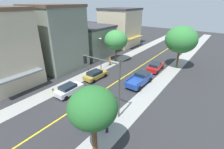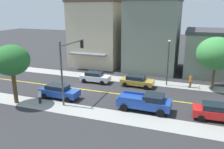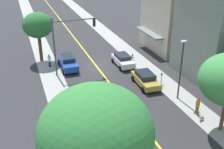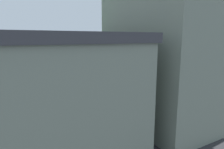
{
  "view_description": "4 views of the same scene",
  "coord_description": "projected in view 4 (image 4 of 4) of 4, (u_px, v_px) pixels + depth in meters",
  "views": [
    {
      "loc": [
        13.58,
        -11.95,
        12.26
      ],
      "look_at": [
        -0.42,
        7.34,
        1.47
      ],
      "focal_mm": 26.18,
      "sensor_mm": 36.0,
      "label": 1
    },
    {
      "loc": [
        25.33,
        13.63,
        10.29
      ],
      "look_at": [
        -0.38,
        4.42,
        2.29
      ],
      "focal_mm": 36.97,
      "sensor_mm": 36.0,
      "label": 2
    },
    {
      "loc": [
        9.17,
        31.39,
        14.14
      ],
      "look_at": [
        0.63,
        7.58,
        2.3
      ],
      "focal_mm": 44.37,
      "sensor_mm": 36.0,
      "label": 3
    },
    {
      "loc": [
        -25.02,
        19.11,
        6.71
      ],
      "look_at": [
        -0.01,
        5.15,
        1.36
      ],
      "focal_mm": 31.43,
      "sensor_mm": 36.0,
      "label": 4
    }
  ],
  "objects": [
    {
      "name": "fire_hydrant",
      "position": [
        165.0,
        83.0,
        27.55
      ],
      "size": [
        0.44,
        0.24,
        0.87
      ],
      "color": "yellow",
      "rests_on": "ground"
    },
    {
      "name": "street_tree_left_near",
      "position": [
        139.0,
        48.0,
        38.65
      ],
      "size": [
        3.87,
        3.87,
        6.52
      ],
      "color": "brown",
      "rests_on": "ground"
    },
    {
      "name": "white_sedan_left_curb",
      "position": [
        149.0,
        79.0,
        28.51
      ],
      "size": [
        2.01,
        4.13,
        1.5
      ],
      "rotation": [
        0.0,
        0.0,
        1.58
      ],
      "color": "silver",
      "rests_on": "ground"
    },
    {
      "name": "small_dog",
      "position": [
        57.0,
        101.0,
        20.27
      ],
      "size": [
        0.63,
        0.45,
        0.49
      ],
      "rotation": [
        0.0,
        0.0,
        0.49
      ],
      "color": "#C6B28C",
      "rests_on": "ground"
    },
    {
      "name": "blue_pickup_truck",
      "position": [
        76.0,
        76.0,
        30.14
      ],
      "size": [
        2.4,
        5.48,
        1.81
      ],
      "rotation": [
        0.0,
        0.0,
        1.56
      ],
      "color": "#1E429E",
      "rests_on": "ground"
    },
    {
      "name": "ground_plane",
      "position": [
        140.0,
        80.0,
        31.86
      ],
      "size": [
        140.0,
        140.0,
        0.0
      ],
      "primitive_type": "plane",
      "color": "#2D2D30"
    },
    {
      "name": "pedestrian_white_shirt",
      "position": [
        130.0,
        69.0,
        37.49
      ],
      "size": [
        0.37,
        0.37,
        1.67
      ],
      "rotation": [
        0.0,
        0.0,
        3.8
      ],
      "color": "black",
      "rests_on": "ground"
    },
    {
      "name": "red_sedan_right_curb",
      "position": [
        29.0,
        82.0,
        26.71
      ],
      "size": [
        2.19,
        4.7,
        1.56
      ],
      "rotation": [
        0.0,
        0.0,
        1.61
      ],
      "color": "red",
      "rests_on": "ground"
    },
    {
      "name": "pedestrian_orange_shirt",
      "position": [
        66.0,
        94.0,
        20.44
      ],
      "size": [
        0.37,
        0.37,
        1.75
      ],
      "rotation": [
        0.0,
        0.0,
        5.9
      ],
      "color": "brown",
      "rests_on": "ground"
    },
    {
      "name": "sidewalk_right",
      "position": [
        121.0,
        74.0,
        36.92
      ],
      "size": [
        2.6,
        126.0,
        0.01
      ],
      "primitive_type": "cube",
      "color": "#9E9E99",
      "rests_on": "ground"
    },
    {
      "name": "street_lamp",
      "position": [
        93.0,
        65.0,
        21.46
      ],
      "size": [
        0.7,
        0.36,
        6.18
      ],
      "color": "#38383D",
      "rests_on": "ground"
    },
    {
      "name": "street_tree_right_corner",
      "position": [
        37.0,
        60.0,
        18.04
      ],
      "size": [
        4.88,
        4.88,
        6.77
      ],
      "color": "brown",
      "rests_on": "ground"
    },
    {
      "name": "corner_shop_building",
      "position": [
        49.0,
        93.0,
        11.61
      ],
      "size": [
        8.86,
        9.2,
        6.97
      ],
      "rotation": [
        0.0,
        0.0,
        -1.57
      ],
      "color": "gray",
      "rests_on": "ground"
    },
    {
      "name": "parking_meter",
      "position": [
        120.0,
        87.0,
        23.65
      ],
      "size": [
        0.12,
        0.18,
        1.29
      ],
      "color": "#4C4C51",
      "rests_on": "ground"
    },
    {
      "name": "traffic_light_mast",
      "position": [
        123.0,
        50.0,
        33.79
      ],
      "size": [
        5.34,
        0.32,
        6.96
      ],
      "rotation": [
        0.0,
        0.0,
        3.14
      ],
      "color": "#474C47",
      "rests_on": "ground"
    },
    {
      "name": "gold_sedan_left_curb",
      "position": [
        114.0,
        85.0,
        25.38
      ],
      "size": [
        2.2,
        4.42,
        1.47
      ],
      "rotation": [
        0.0,
        0.0,
        1.53
      ],
      "color": "#B29338",
      "rests_on": "ground"
    },
    {
      "name": "road_centerline_stripe",
      "position": [
        140.0,
        80.0,
        31.86
      ],
      "size": [
        0.2,
        126.0,
        0.0
      ],
      "primitive_type": "cube",
      "color": "yellow",
      "rests_on": "ground"
    },
    {
      "name": "tan_rowhouse",
      "position": [
        172.0,
        48.0,
        15.91
      ],
      "size": [
        9.43,
        8.52,
        11.73
      ],
      "rotation": [
        0.0,
        0.0,
        -1.57
      ],
      "color": "gray",
      "rests_on": "ground"
    },
    {
      "name": "blue_sedan_right_curb",
      "position": [
        131.0,
        71.0,
        35.12
      ],
      "size": [
        2.03,
        4.72,
        1.58
      ],
      "rotation": [
        0.0,
        0.0,
        1.56
      ],
      "color": "#1E429E",
      "rests_on": "ground"
    },
    {
      "name": "sidewalk_left",
      "position": [
        166.0,
        88.0,
        26.81
      ],
      "size": [
        2.6,
        126.0,
        0.01
      ],
      "primitive_type": "cube",
      "color": "#9E9E99",
      "rests_on": "ground"
    }
  ]
}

